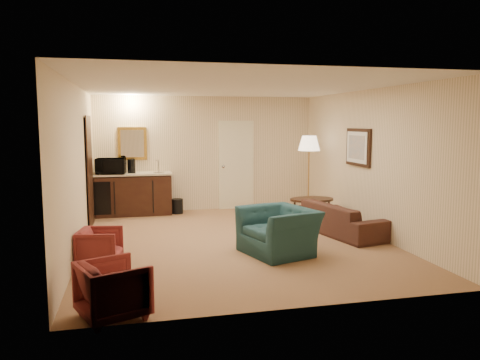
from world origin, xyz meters
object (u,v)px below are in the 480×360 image
object	(u,v)px
wetbar_cabinet	(134,194)
coffee_table	(311,211)
teal_armchair	(279,223)
rose_chair_near	(100,245)
coffee_maker	(131,166)
sofa	(340,213)
waste_bin	(177,206)
microwave	(111,164)
rose_chair_far	(113,287)
floor_lamp	(309,176)

from	to	relation	value
wetbar_cabinet	coffee_table	world-z (taller)	wetbar_cabinet
wetbar_cabinet	teal_armchair	size ratio (longest dim) A/B	1.51
teal_armchair	coffee_table	world-z (taller)	teal_armchair
rose_chair_near	wetbar_cabinet	bearing A→B (deg)	2.51
teal_armchair	rose_chair_near	bearing A→B (deg)	-107.84
coffee_maker	sofa	bearing A→B (deg)	-24.17
sofa	waste_bin	size ratio (longest dim) A/B	5.89
wetbar_cabinet	coffee_table	xyz separation A→B (m)	(3.45, -1.72, -0.20)
sofa	wetbar_cabinet	bearing A→B (deg)	41.45
microwave	teal_armchair	bearing A→B (deg)	-47.21
wetbar_cabinet	microwave	xyz separation A→B (m)	(-0.46, -0.08, 0.66)
teal_armchair	wetbar_cabinet	bearing A→B (deg)	-166.61
rose_chair_far	waste_bin	bearing A→B (deg)	-34.39
floor_lamp	sofa	bearing A→B (deg)	-90.69
microwave	coffee_maker	size ratio (longest dim) A/B	1.96
waste_bin	coffee_maker	distance (m)	1.33
teal_armchair	waste_bin	distance (m)	3.77
microwave	coffee_maker	bearing A→B (deg)	17.65
rose_chair_near	rose_chair_far	distance (m)	1.94
rose_chair_far	microwave	xyz separation A→B (m)	(-0.21, 5.44, 0.79)
coffee_table	sofa	bearing A→B (deg)	-78.60
waste_bin	microwave	world-z (taller)	microwave
sofa	teal_armchair	bearing A→B (deg)	110.72
teal_armchair	sofa	bearing A→B (deg)	105.91
teal_armchair	waste_bin	size ratio (longest dim) A/B	3.34
waste_bin	sofa	bearing A→B (deg)	-43.59
waste_bin	coffee_maker	bearing A→B (deg)	175.27
coffee_table	floor_lamp	bearing A→B (deg)	73.94
coffee_maker	microwave	bearing A→B (deg)	-157.04
teal_armchair	waste_bin	world-z (taller)	teal_armchair
coffee_table	microwave	size ratio (longest dim) A/B	1.48
microwave	waste_bin	bearing A→B (deg)	6.63
wetbar_cabinet	teal_armchair	xyz separation A→B (m)	(2.15, -3.62, 0.01)
rose_chair_far	microwave	world-z (taller)	microwave
coffee_table	coffee_maker	distance (m)	3.97
sofa	microwave	distance (m)	4.90
waste_bin	floor_lamp	bearing A→B (deg)	-18.89
floor_lamp	coffee_maker	distance (m)	3.83
wetbar_cabinet	rose_chair_near	size ratio (longest dim) A/B	2.83
teal_armchair	coffee_maker	distance (m)	4.28
waste_bin	rose_chair_far	bearing A→B (deg)	-102.22
wetbar_cabinet	rose_chair_near	world-z (taller)	wetbar_cabinet
rose_chair_far	floor_lamp	bearing A→B (deg)	-63.03
microwave	floor_lamp	bearing A→B (deg)	-6.28
sofa	floor_lamp	bearing A→B (deg)	-13.19
sofa	rose_chair_near	distance (m)	4.25
sofa	microwave	xyz separation A→B (m)	(-4.10, 2.57, 0.75)
rose_chair_near	coffee_table	size ratio (longest dim) A/B	0.65
wetbar_cabinet	floor_lamp	bearing A→B (deg)	-15.34
rose_chair_near	coffee_table	bearing A→B (deg)	-54.17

